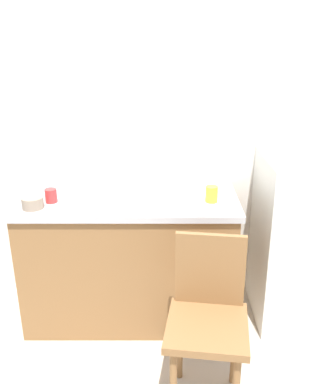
{
  "coord_description": "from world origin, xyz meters",
  "views": [
    {
      "loc": [
        0.03,
        -1.82,
        1.82
      ],
      "look_at": [
        0.03,
        0.6,
        0.92
      ],
      "focal_mm": 39.29,
      "sensor_mm": 36.0,
      "label": 1
    }
  ],
  "objects_px": {
    "chair": "(208,315)",
    "dish_tray": "(157,198)",
    "cup_white": "(72,188)",
    "refrigerator": "(306,240)",
    "cup_yellow": "(212,194)",
    "terracotta_bowl": "(33,203)",
    "cup_red": "(51,196)"
  },
  "relations": [
    {
      "from": "chair",
      "to": "dish_tray",
      "type": "height_order",
      "value": "dish_tray"
    },
    {
      "from": "cup_yellow",
      "to": "cup_white",
      "type": "xyz_separation_m",
      "value": [
        -0.88,
        0.11,
        -0.0
      ]
    },
    {
      "from": "dish_tray",
      "to": "cup_white",
      "type": "bearing_deg",
      "value": 168.4
    },
    {
      "from": "cup_yellow",
      "to": "cup_white",
      "type": "bearing_deg",
      "value": 172.89
    },
    {
      "from": "terracotta_bowl",
      "to": "cup_yellow",
      "type": "height_order",
      "value": "cup_yellow"
    },
    {
      "from": "chair",
      "to": "terracotta_bowl",
      "type": "bearing_deg",
      "value": 160.09
    },
    {
      "from": "dish_tray",
      "to": "refrigerator",
      "type": "bearing_deg",
      "value": 5.25
    },
    {
      "from": "cup_red",
      "to": "dish_tray",
      "type": "bearing_deg",
      "value": 0.49
    },
    {
      "from": "dish_tray",
      "to": "terracotta_bowl",
      "type": "distance_m",
      "value": 0.73
    },
    {
      "from": "dish_tray",
      "to": "cup_yellow",
      "type": "relative_size",
      "value": 2.83
    },
    {
      "from": "chair",
      "to": "cup_white",
      "type": "relative_size",
      "value": 9.7
    },
    {
      "from": "cup_yellow",
      "to": "terracotta_bowl",
      "type": "bearing_deg",
      "value": -174.43
    },
    {
      "from": "cup_yellow",
      "to": "cup_white",
      "type": "distance_m",
      "value": 0.88
    },
    {
      "from": "refrigerator",
      "to": "chair",
      "type": "xyz_separation_m",
      "value": [
        -0.71,
        -0.71,
        -0.06
      ]
    },
    {
      "from": "refrigerator",
      "to": "cup_white",
      "type": "relative_size",
      "value": 12.21
    },
    {
      "from": "dish_tray",
      "to": "cup_yellow",
      "type": "bearing_deg",
      "value": 0.36
    },
    {
      "from": "dish_tray",
      "to": "cup_yellow",
      "type": "distance_m",
      "value": 0.33
    },
    {
      "from": "dish_tray",
      "to": "chair",
      "type": "bearing_deg",
      "value": -66.52
    },
    {
      "from": "terracotta_bowl",
      "to": "cup_yellow",
      "type": "relative_size",
      "value": 1.27
    },
    {
      "from": "chair",
      "to": "cup_white",
      "type": "bearing_deg",
      "value": 145.53
    },
    {
      "from": "cup_white",
      "to": "refrigerator",
      "type": "bearing_deg",
      "value": -0.82
    },
    {
      "from": "cup_red",
      "to": "refrigerator",
      "type": "bearing_deg",
      "value": 3.36
    },
    {
      "from": "chair",
      "to": "cup_red",
      "type": "distance_m",
      "value": 1.17
    },
    {
      "from": "terracotta_bowl",
      "to": "chair",
      "type": "bearing_deg",
      "value": -27.4
    },
    {
      "from": "cup_red",
      "to": "cup_yellow",
      "type": "distance_m",
      "value": 0.98
    },
    {
      "from": "cup_white",
      "to": "cup_yellow",
      "type": "bearing_deg",
      "value": -7.11
    },
    {
      "from": "terracotta_bowl",
      "to": "cup_red",
      "type": "distance_m",
      "value": 0.13
    },
    {
      "from": "cup_yellow",
      "to": "refrigerator",
      "type": "bearing_deg",
      "value": 7.75
    },
    {
      "from": "dish_tray",
      "to": "cup_yellow",
      "type": "height_order",
      "value": "cup_yellow"
    },
    {
      "from": "terracotta_bowl",
      "to": "cup_red",
      "type": "relative_size",
      "value": 1.48
    },
    {
      "from": "chair",
      "to": "dish_tray",
      "type": "relative_size",
      "value": 3.18
    },
    {
      "from": "cup_red",
      "to": "cup_white",
      "type": "relative_size",
      "value": 0.92
    }
  ]
}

